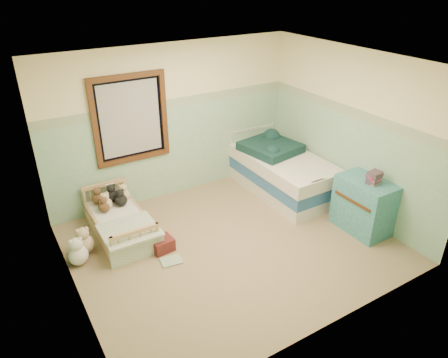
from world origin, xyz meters
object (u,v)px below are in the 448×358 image
floor_book (171,261)px  plush_floor_tan (84,244)px  twin_bed_frame (281,185)px  red_pillow (162,244)px  dresser (364,205)px  plush_floor_cream (78,255)px  toddler_bed_frame (121,229)px

floor_book → plush_floor_tan: bearing=147.7°
twin_bed_frame → red_pillow: size_ratio=6.69×
dresser → red_pillow: dresser is taller
dresser → red_pillow: bearing=159.1°
red_pillow → floor_book: red_pillow is taller
plush_floor_cream → plush_floor_tan: size_ratio=1.00×
toddler_bed_frame → dresser: (3.09, -1.71, 0.31)m
dresser → floor_book: size_ratio=2.97×
floor_book → toddler_bed_frame: bearing=118.5°
red_pillow → toddler_bed_frame: bearing=118.1°
plush_floor_tan → dresser: size_ratio=0.33×
plush_floor_tan → floor_book: bearing=-40.9°
plush_floor_cream → dresser: dresser is taller
twin_bed_frame → floor_book: (-2.45, -0.78, -0.10)m
twin_bed_frame → floor_book: 2.57m
toddler_bed_frame → plush_floor_tan: 0.59m
plush_floor_cream → red_pillow: bearing=-15.9°
plush_floor_tan → dresser: dresser is taller
plush_floor_tan → red_pillow: bearing=-28.2°
twin_bed_frame → dresser: bearing=-79.2°
twin_bed_frame → dresser: size_ratio=2.41×
plush_floor_cream → dresser: 4.03m
dresser → plush_floor_cream: bearing=160.5°
dresser → plush_floor_tan: bearing=157.2°
toddler_bed_frame → plush_floor_tan: (-0.57, -0.17, 0.04)m
toddler_bed_frame → twin_bed_frame: twin_bed_frame is taller
plush_floor_cream → plush_floor_tan: bearing=56.2°
dresser → floor_book: (-2.74, 0.74, -0.39)m
toddler_bed_frame → red_pillow: size_ratio=4.75×
toddler_bed_frame → dresser: 3.55m
red_pillow → floor_book: bearing=-90.9°
plush_floor_cream → floor_book: size_ratio=0.98×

